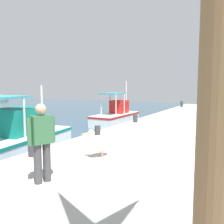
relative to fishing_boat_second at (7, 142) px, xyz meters
name	(u,v)px	position (x,y,z in m)	size (l,w,h in m)	color
quay_pier	(220,152)	(3.37, -7.30, -0.25)	(36.00, 10.00, 0.80)	#BCB7AD
fishing_boat_second	(7,142)	(0.00, 0.00, 0.00)	(6.72, 3.09, 2.84)	white
fishing_boat_third	(116,116)	(9.41, 0.14, -0.04)	(4.60, 1.78, 3.16)	white
pelican	(100,143)	(-0.42, -4.47, 0.55)	(0.95, 0.60, 0.82)	tan
fisherman_standing	(42,140)	(-2.56, -4.38, 1.06)	(0.57, 0.37, 1.65)	#3F3F42
mooring_bollard_nearest	(33,150)	(-1.27, -2.75, 0.34)	(0.27, 0.27, 0.37)	#333338
mooring_bollard_second	(98,130)	(2.23, -2.75, 0.34)	(0.24, 0.24, 0.38)	#333338
mooring_bollard_third	(135,118)	(6.16, -2.75, 0.37)	(0.25, 0.25, 0.44)	#333338
mooring_bollard_fourth	(182,104)	(17.29, -2.75, 0.42)	(0.24, 0.24, 0.53)	#333338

